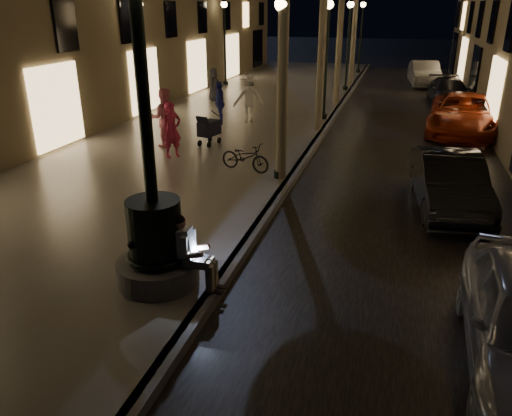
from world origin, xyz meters
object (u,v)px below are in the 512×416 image
(car_rear, at_px, (449,92))
(pedestrian_white, at_px, (248,98))
(pedestrian_dark, at_px, (213,85))
(car_fifth, at_px, (424,74))
(lamp_left_b, at_px, (142,43))
(bicycle, at_px, (245,157))
(stroller, at_px, (209,128))
(lamp_curb_a, at_px, (281,64))
(lamp_curb_c, at_px, (349,33))
(car_second, at_px, (449,183))
(pedestrian_red, at_px, (172,130))
(lamp_left_c, at_px, (225,31))
(seated_man_laptop, at_px, (190,250))
(pedestrian_blue, at_px, (220,103))
(pedestrian_pink, at_px, (164,118))
(fountain_lamppost, at_px, (155,228))
(car_third, at_px, (464,114))
(lamp_curb_b, at_px, (327,43))
(lamp_curb_d, at_px, (361,27))

(car_rear, relative_size, pedestrian_white, 2.25)
(pedestrian_dark, bearing_deg, car_fifth, -48.54)
(lamp_left_b, bearing_deg, car_rear, 32.86)
(bicycle, bearing_deg, stroller, 54.37)
(lamp_curb_a, distance_m, lamp_curb_c, 16.00)
(car_rear, xyz_separation_m, bicycle, (-6.41, -13.68, -0.02))
(car_second, distance_m, pedestrian_red, 8.20)
(lamp_left_c, relative_size, car_second, 1.17)
(seated_man_laptop, relative_size, pedestrian_white, 0.67)
(lamp_curb_c, height_order, pedestrian_blue, lamp_curb_c)
(lamp_curb_a, relative_size, car_second, 1.17)
(stroller, bearing_deg, bicycle, -37.22)
(pedestrian_blue, bearing_deg, car_second, 24.03)
(lamp_curb_c, bearing_deg, stroller, -103.09)
(lamp_left_b, relative_size, pedestrian_dark, 3.06)
(lamp_curb_a, height_order, car_rear, lamp_curb_a)
(car_rear, bearing_deg, pedestrian_pink, -134.69)
(fountain_lamppost, bearing_deg, car_third, 65.90)
(car_second, xyz_separation_m, car_rear, (0.97, 14.65, -0.05))
(lamp_curb_b, relative_size, car_second, 1.17)
(lamp_curb_b, height_order, pedestrian_red, lamp_curb_b)
(car_fifth, relative_size, pedestrian_white, 2.34)
(lamp_curb_d, xyz_separation_m, car_fifth, (4.30, -3.92, -2.50))
(pedestrian_red, xyz_separation_m, pedestrian_dark, (-2.25, 9.68, -0.08))
(fountain_lamppost, xyz_separation_m, pedestrian_red, (-2.96, 7.06, -0.14))
(pedestrian_red, bearing_deg, fountain_lamppost, -121.14)
(lamp_left_c, height_order, stroller, lamp_left_c)
(car_fifth, distance_m, pedestrian_white, 15.25)
(lamp_curb_c, height_order, car_fifth, lamp_curb_c)
(stroller, relative_size, car_rear, 0.27)
(lamp_left_c, height_order, car_second, lamp_left_c)
(pedestrian_red, bearing_deg, car_third, -17.76)
(car_second, relative_size, car_fifth, 0.91)
(lamp_curb_c, xyz_separation_m, bicycle, (-1.08, -15.65, -2.63))
(lamp_left_c, bearing_deg, pedestrian_pink, -79.08)
(seated_man_laptop, height_order, pedestrian_dark, pedestrian_dark)
(car_fifth, height_order, pedestrian_pink, pedestrian_pink)
(car_third, height_order, pedestrian_red, pedestrian_red)
(stroller, bearing_deg, seated_man_laptop, -58.51)
(car_fifth, distance_m, pedestrian_dark, 13.84)
(lamp_curb_b, distance_m, bicycle, 8.16)
(pedestrian_red, bearing_deg, lamp_left_b, 70.96)
(lamp_curb_c, distance_m, lamp_left_b, 12.26)
(pedestrian_white, bearing_deg, lamp_left_c, -94.94)
(seated_man_laptop, xyz_separation_m, lamp_left_c, (-7.01, 22.00, 2.35))
(pedestrian_pink, bearing_deg, lamp_curb_b, -151.55)
(lamp_curb_b, distance_m, pedestrian_white, 3.79)
(car_fifth, distance_m, pedestrian_blue, 16.35)
(lamp_left_b, relative_size, pedestrian_red, 2.78)
(lamp_left_c, height_order, pedestrian_dark, lamp_left_c)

